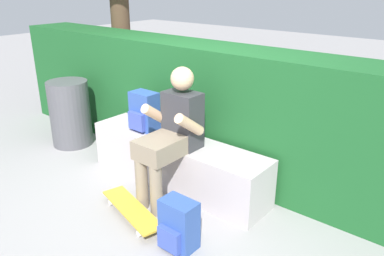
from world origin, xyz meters
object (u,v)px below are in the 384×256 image
skateboard_near_person (132,209)px  trash_bin (70,113)px  backpack_on_ground (178,225)px  bench_main (176,161)px  backpack_on_bench (144,112)px  person_skater (172,131)px

skateboard_near_person → trash_bin: size_ratio=1.03×
backpack_on_ground → skateboard_near_person: bearing=176.4°
backpack_on_ground → trash_bin: 2.44m
bench_main → backpack_on_bench: (-0.43, -0.01, 0.43)m
bench_main → person_skater: bearing=-55.6°
skateboard_near_person → trash_bin: (-1.77, 0.61, 0.33)m
person_skater → backpack_on_ground: size_ratio=3.07×
bench_main → backpack_on_bench: bearing=-178.7°
skateboard_near_person → backpack_on_bench: backpack_on_bench is taller
person_skater → backpack_on_ground: 0.88m
backpack_on_bench → trash_bin: bearing=-176.5°
bench_main → backpack_on_bench: 0.61m
backpack_on_bench → backpack_on_ground: size_ratio=1.00×
backpack_on_bench → trash_bin: backpack_on_bench is taller
backpack_on_bench → backpack_on_ground: backpack_on_bench is taller
person_skater → trash_bin: (-1.82, 0.13, -0.27)m
skateboard_near_person → trash_bin: trash_bin is taller
backpack_on_bench → trash_bin: 1.27m
bench_main → person_skater: person_skater is taller
bench_main → trash_bin: trash_bin is taller
bench_main → skateboard_near_person: (0.10, -0.70, -0.16)m
skateboard_near_person → backpack_on_bench: (-0.53, 0.69, 0.60)m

